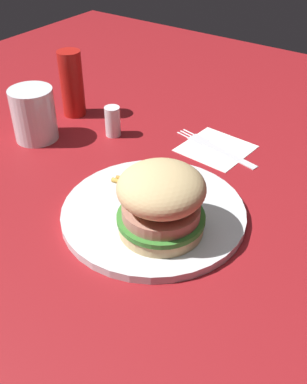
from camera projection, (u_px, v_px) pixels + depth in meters
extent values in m
plane|color=maroon|center=(145.00, 228.00, 0.63)|extent=(1.60, 1.60, 0.00)
cylinder|color=silver|center=(154.00, 212.00, 0.64)|extent=(0.26, 0.26, 0.01)
cylinder|color=tan|center=(162.00, 223.00, 0.60)|extent=(0.11, 0.11, 0.02)
cylinder|color=#387F2D|center=(162.00, 216.00, 0.60)|extent=(0.12, 0.12, 0.01)
cylinder|color=tan|center=(162.00, 209.00, 0.59)|extent=(0.10, 0.10, 0.02)
ellipsoid|color=tan|center=(163.00, 187.00, 0.57)|extent=(0.11, 0.11, 0.05)
cylinder|color=gold|center=(138.00, 181.00, 0.69)|extent=(0.07, 0.03, 0.01)
cylinder|color=gold|center=(147.00, 177.00, 0.70)|extent=(0.05, 0.07, 0.01)
cylinder|color=#E5B251|center=(155.00, 181.00, 0.69)|extent=(0.04, 0.05, 0.01)
cylinder|color=gold|center=(131.00, 185.00, 0.68)|extent=(0.06, 0.02, 0.01)
cylinder|color=gold|center=(163.00, 187.00, 0.68)|extent=(0.01, 0.05, 0.01)
cylinder|color=gold|center=(151.00, 192.00, 0.67)|extent=(0.05, 0.07, 0.01)
cylinder|color=gold|center=(160.00, 177.00, 0.69)|extent=(0.08, 0.02, 0.01)
cylinder|color=gold|center=(147.00, 191.00, 0.66)|extent=(0.02, 0.07, 0.01)
cylinder|color=#E5B251|center=(133.00, 188.00, 0.68)|extent=(0.07, 0.04, 0.01)
cube|color=white|center=(216.00, 148.00, 0.80)|extent=(0.12, 0.12, 0.00)
cube|color=silver|center=(230.00, 154.00, 0.78)|extent=(0.11, 0.04, 0.00)
cube|color=silver|center=(199.00, 138.00, 0.82)|extent=(0.04, 0.03, 0.00)
cylinder|color=silver|center=(189.00, 131.00, 0.84)|extent=(0.03, 0.01, 0.00)
cylinder|color=silver|center=(186.00, 132.00, 0.84)|extent=(0.03, 0.01, 0.00)
cylinder|color=silver|center=(183.00, 134.00, 0.83)|extent=(0.03, 0.01, 0.00)
cylinder|color=silver|center=(34.00, 114.00, 0.80)|extent=(0.08, 0.08, 0.09)
cylinder|color=black|center=(35.00, 123.00, 0.81)|extent=(0.07, 0.07, 0.06)
cylinder|color=#B21914|center=(72.00, 84.00, 0.87)|extent=(0.04, 0.04, 0.13)
cylinder|color=white|center=(113.00, 121.00, 0.82)|extent=(0.03, 0.03, 0.06)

